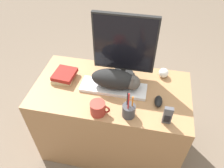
% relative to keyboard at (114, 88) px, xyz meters
% --- Properties ---
extents(desk, '(1.15, 0.60, 0.73)m').
position_rel_keyboard_xyz_m(desk, '(-0.02, -0.00, -0.38)').
color(desk, '#9E7047').
rests_on(desk, ground_plane).
extents(keyboard, '(0.48, 0.15, 0.02)m').
position_rel_keyboard_xyz_m(keyboard, '(0.00, 0.00, 0.00)').
color(keyboard, silver).
rests_on(keyboard, desk).
extents(cat, '(0.35, 0.14, 0.15)m').
position_rel_keyboard_xyz_m(cat, '(0.02, -0.00, 0.09)').
color(cat, black).
rests_on(cat, keyboard).
extents(monitor, '(0.45, 0.16, 0.50)m').
position_rel_keyboard_xyz_m(monitor, '(0.04, 0.17, 0.26)').
color(monitor, black).
rests_on(monitor, desk).
extents(computer_mouse, '(0.05, 0.10, 0.04)m').
position_rel_keyboard_xyz_m(computer_mouse, '(0.33, -0.08, 0.01)').
color(computer_mouse, black).
rests_on(computer_mouse, desk).
extents(coffee_mug, '(0.13, 0.10, 0.09)m').
position_rel_keyboard_xyz_m(coffee_mug, '(-0.05, -0.24, 0.03)').
color(coffee_mug, '#9E2D23').
rests_on(coffee_mug, desk).
extents(pen_cup, '(0.08, 0.08, 0.22)m').
position_rel_keyboard_xyz_m(pen_cup, '(0.14, -0.22, 0.04)').
color(pen_cup, '#38383D').
rests_on(pen_cup, desk).
extents(baseball, '(0.07, 0.07, 0.07)m').
position_rel_keyboard_xyz_m(baseball, '(0.35, 0.21, 0.03)').
color(baseball, silver).
rests_on(baseball, desk).
extents(phone, '(0.05, 0.03, 0.13)m').
position_rel_keyboard_xyz_m(phone, '(0.38, -0.22, 0.05)').
color(phone, '#4C4C51').
rests_on(phone, desk).
extents(book_stack, '(0.18, 0.18, 0.06)m').
position_rel_keyboard_xyz_m(book_stack, '(-0.39, 0.03, 0.02)').
color(book_stack, '#C6B284').
rests_on(book_stack, desk).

